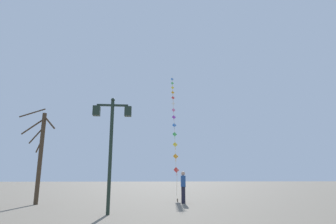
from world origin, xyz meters
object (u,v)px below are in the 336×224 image
at_px(twin_lantern_lamp_post, 111,131).
at_px(kite_train, 174,114).
at_px(kite_flyer, 183,186).
at_px(bare_tree, 40,153).

xyz_separation_m(twin_lantern_lamp_post, kite_train, (4.14, 14.86, 4.12)).
height_order(kite_flyer, bare_tree, bare_tree).
relative_size(kite_train, bare_tree, 3.44).
bearing_deg(bare_tree, kite_flyer, 0.59).
distance_m(twin_lantern_lamp_post, kite_flyer, 6.24).
height_order(twin_lantern_lamp_post, kite_flyer, twin_lantern_lamp_post).
bearing_deg(kite_flyer, kite_train, 0.11).
bearing_deg(kite_flyer, twin_lantern_lamp_post, 145.80).
bearing_deg(bare_tree, kite_train, 50.84).
relative_size(twin_lantern_lamp_post, bare_tree, 0.89).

